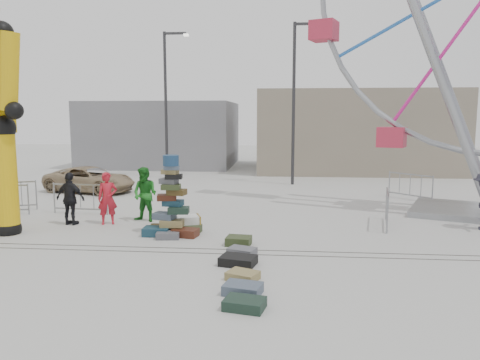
# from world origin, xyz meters

# --- Properties ---
(ground) EXTENTS (90.00, 90.00, 0.00)m
(ground) POSITION_xyz_m (0.00, 0.00, 0.00)
(ground) COLOR #9E9E99
(ground) RESTS_ON ground
(track_line_near) EXTENTS (40.00, 0.04, 0.01)m
(track_line_near) POSITION_xyz_m (0.00, 0.60, 0.00)
(track_line_near) COLOR #47443F
(track_line_near) RESTS_ON ground
(track_line_far) EXTENTS (40.00, 0.04, 0.01)m
(track_line_far) POSITION_xyz_m (0.00, 1.00, 0.00)
(track_line_far) COLOR #47443F
(track_line_far) RESTS_ON ground
(building_right) EXTENTS (12.00, 8.00, 5.00)m
(building_right) POSITION_xyz_m (7.00, 20.00, 2.50)
(building_right) COLOR gray
(building_right) RESTS_ON ground
(building_left) EXTENTS (10.00, 8.00, 4.40)m
(building_left) POSITION_xyz_m (-6.00, 22.00, 2.20)
(building_left) COLOR gray
(building_left) RESTS_ON ground
(lamp_post_right) EXTENTS (1.41, 0.25, 8.00)m
(lamp_post_right) POSITION_xyz_m (3.09, 13.00, 4.48)
(lamp_post_right) COLOR #2D2D30
(lamp_post_right) RESTS_ON ground
(lamp_post_left) EXTENTS (1.41, 0.25, 8.00)m
(lamp_post_left) POSITION_xyz_m (-3.91, 15.00, 4.48)
(lamp_post_left) COLOR #2D2D30
(lamp_post_left) RESTS_ON ground
(suitcase_tower) EXTENTS (1.63, 1.46, 2.34)m
(suitcase_tower) POSITION_xyz_m (-0.71, 2.42, 0.65)
(suitcase_tower) COLOR #1B4052
(suitcase_tower) RESTS_ON ground
(steamer_trunk) EXTENTS (1.12, 0.87, 0.46)m
(steamer_trunk) POSITION_xyz_m (-0.47, 2.84, 0.23)
(steamer_trunk) COLOR silver
(steamer_trunk) RESTS_ON ground
(row_case_0) EXTENTS (0.71, 0.61, 0.23)m
(row_case_0) POSITION_xyz_m (1.34, 1.47, 0.12)
(row_case_0) COLOR #344221
(row_case_0) RESTS_ON ground
(row_case_1) EXTENTS (0.79, 0.66, 0.17)m
(row_case_1) POSITION_xyz_m (1.51, 0.60, 0.09)
(row_case_1) COLOR slate
(row_case_1) RESTS_ON ground
(row_case_2) EXTENTS (0.93, 0.77, 0.21)m
(row_case_2) POSITION_xyz_m (1.49, -0.24, 0.11)
(row_case_2) COLOR black
(row_case_2) RESTS_ON ground
(row_case_3) EXTENTS (0.78, 0.70, 0.18)m
(row_case_3) POSITION_xyz_m (1.68, -1.22, 0.09)
(row_case_3) COLOR #97854D
(row_case_3) RESTS_ON ground
(row_case_4) EXTENTS (0.82, 0.67, 0.20)m
(row_case_4) POSITION_xyz_m (1.75, -2.02, 0.10)
(row_case_4) COLOR #4D5B6E
(row_case_4) RESTS_ON ground
(row_case_5) EXTENTS (0.81, 0.65, 0.19)m
(row_case_5) POSITION_xyz_m (1.84, -2.73, 0.10)
(row_case_5) COLOR #1B3126
(row_case_5) RESTS_ON ground
(barricade_dummy_b) EXTENTS (1.90, 0.82, 1.10)m
(barricade_dummy_b) POSITION_xyz_m (-7.54, 5.25, 0.55)
(barricade_dummy_b) COLOR gray
(barricade_dummy_b) RESTS_ON ground
(barricade_dummy_c) EXTENTS (2.00, 0.23, 1.10)m
(barricade_dummy_c) POSITION_xyz_m (-4.63, 4.98, 0.55)
(barricade_dummy_c) COLOR gray
(barricade_dummy_c) RESTS_ON ground
(barricade_wheel_front) EXTENTS (0.49, 1.98, 1.10)m
(barricade_wheel_front) POSITION_xyz_m (5.78, 4.09, 0.55)
(barricade_wheel_front) COLOR gray
(barricade_wheel_front) RESTS_ON ground
(barricade_wheel_back) EXTENTS (1.44, 1.52, 1.10)m
(barricade_wheel_back) POSITION_xyz_m (7.79, 9.07, 0.55)
(barricade_wheel_back) COLOR gray
(barricade_wheel_back) RESTS_ON ground
(pedestrian_red) EXTENTS (0.72, 0.61, 1.68)m
(pedestrian_red) POSITION_xyz_m (-3.07, 3.54, 0.84)
(pedestrian_red) COLOR #B41928
(pedestrian_red) RESTS_ON ground
(pedestrian_green) EXTENTS (1.03, 0.91, 1.79)m
(pedestrian_green) POSITION_xyz_m (-1.99, 4.04, 0.90)
(pedestrian_green) COLOR #1C721F
(pedestrian_green) RESTS_ON ground
(pedestrian_black) EXTENTS (1.04, 0.58, 1.68)m
(pedestrian_black) POSITION_xyz_m (-4.21, 3.34, 0.84)
(pedestrian_black) COLOR black
(pedestrian_black) RESTS_ON ground
(parked_suv) EXTENTS (4.51, 2.88, 1.16)m
(parked_suv) POSITION_xyz_m (-6.28, 9.72, 0.58)
(parked_suv) COLOR #998362
(parked_suv) RESTS_ON ground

